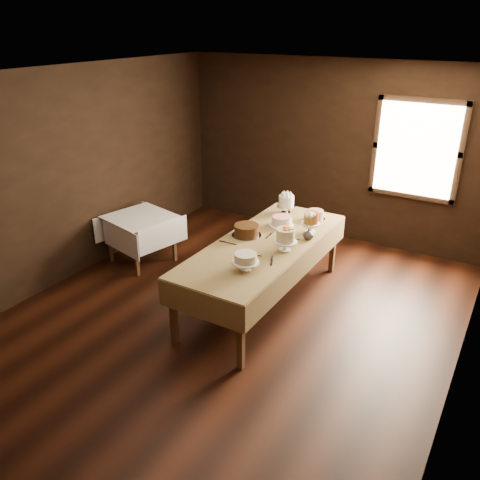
% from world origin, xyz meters
% --- Properties ---
extents(floor, '(5.00, 6.00, 0.01)m').
position_xyz_m(floor, '(0.00, 0.00, 0.00)').
color(floor, black).
rests_on(floor, ground).
extents(ceiling, '(5.00, 6.00, 0.01)m').
position_xyz_m(ceiling, '(0.00, 0.00, 2.80)').
color(ceiling, beige).
rests_on(ceiling, wall_back).
extents(wall_back, '(5.00, 0.02, 2.80)m').
position_xyz_m(wall_back, '(0.00, 3.00, 1.40)').
color(wall_back, black).
rests_on(wall_back, ground).
extents(wall_left, '(0.02, 6.00, 2.80)m').
position_xyz_m(wall_left, '(-2.50, 0.00, 1.40)').
color(wall_left, black).
rests_on(wall_left, ground).
extents(wall_right, '(0.02, 6.00, 2.80)m').
position_xyz_m(wall_right, '(2.50, 0.00, 1.40)').
color(wall_right, black).
rests_on(wall_right, ground).
extents(window, '(1.10, 0.05, 1.30)m').
position_xyz_m(window, '(1.30, 2.94, 1.60)').
color(window, '#FFEABF').
rests_on(window, wall_back).
extents(display_table, '(1.07, 2.71, 0.84)m').
position_xyz_m(display_table, '(0.16, 0.49, 0.77)').
color(display_table, '#492E18').
rests_on(display_table, ground).
extents(side_table, '(1.02, 1.02, 0.71)m').
position_xyz_m(side_table, '(-1.94, 0.63, 0.63)').
color(side_table, '#492E18').
rests_on(side_table, ground).
extents(cake_meringue, '(0.25, 0.25, 0.27)m').
position_xyz_m(cake_meringue, '(-0.04, 1.52, 0.96)').
color(cake_meringue, silver).
rests_on(cake_meringue, display_table).
extents(cake_speckled, '(0.27, 0.27, 0.13)m').
position_xyz_m(cake_speckled, '(0.40, 1.52, 0.90)').
color(cake_speckled, silver).
rests_on(cake_speckled, display_table).
extents(cake_lattice, '(0.33, 0.33, 0.12)m').
position_xyz_m(cake_lattice, '(0.10, 1.09, 0.89)').
color(cake_lattice, white).
rests_on(cake_lattice, display_table).
extents(cake_caramel, '(0.24, 0.24, 0.28)m').
position_xyz_m(cake_caramel, '(0.51, 1.08, 0.96)').
color(cake_caramel, white).
rests_on(cake_caramel, display_table).
extents(cake_chocolate, '(0.43, 0.43, 0.14)m').
position_xyz_m(cake_chocolate, '(-0.13, 0.57, 0.91)').
color(cake_chocolate, silver).
rests_on(cake_chocolate, display_table).
extents(cake_flowers, '(0.30, 0.30, 0.28)m').
position_xyz_m(cake_flowers, '(0.48, 0.43, 0.96)').
color(cake_flowers, white).
rests_on(cake_flowers, display_table).
extents(cake_cream, '(0.30, 0.30, 0.21)m').
position_xyz_m(cake_cream, '(0.33, -0.23, 0.93)').
color(cake_cream, white).
rests_on(cake_cream, display_table).
extents(cake_server_a, '(0.24, 0.03, 0.01)m').
position_xyz_m(cake_server_a, '(0.24, 0.15, 0.84)').
color(cake_server_a, silver).
rests_on(cake_server_a, display_table).
extents(cake_server_b, '(0.12, 0.23, 0.01)m').
position_xyz_m(cake_server_b, '(0.49, 0.05, 0.84)').
color(cake_server_b, silver).
rests_on(cake_server_b, display_table).
extents(cake_server_c, '(0.04, 0.24, 0.01)m').
position_xyz_m(cake_server_c, '(0.11, 0.78, 0.84)').
color(cake_server_c, silver).
rests_on(cake_server_c, display_table).
extents(cake_server_d, '(0.12, 0.23, 0.01)m').
position_xyz_m(cake_server_d, '(0.46, 0.75, 0.84)').
color(cake_server_d, silver).
rests_on(cake_server_d, display_table).
extents(cake_server_e, '(0.24, 0.03, 0.01)m').
position_xyz_m(cake_server_e, '(-0.16, 0.27, 0.84)').
color(cake_server_e, silver).
rests_on(cake_server_e, display_table).
extents(flower_vase, '(0.18, 0.18, 0.14)m').
position_xyz_m(flower_vase, '(0.58, 0.87, 0.91)').
color(flower_vase, '#2D2823').
rests_on(flower_vase, display_table).
extents(flower_bouquet, '(0.14, 0.14, 0.20)m').
position_xyz_m(flower_bouquet, '(0.58, 0.87, 1.10)').
color(flower_bouquet, white).
rests_on(flower_bouquet, flower_vase).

